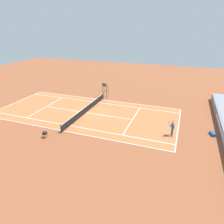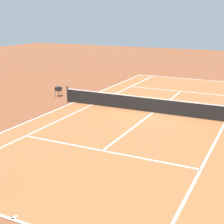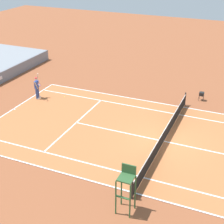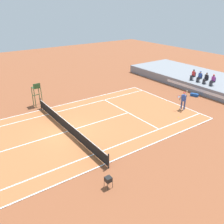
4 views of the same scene
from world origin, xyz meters
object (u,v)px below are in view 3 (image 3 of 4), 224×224
(tennis_player, at_px, (37,87))
(umpire_chair, at_px, (126,184))
(ball_hopper, at_px, (202,94))
(tennis_ball, at_px, (65,97))

(tennis_player, bearing_deg, umpire_chair, -129.31)
(ball_hopper, bearing_deg, tennis_ball, 110.00)
(umpire_chair, distance_m, ball_hopper, 14.24)
(tennis_ball, xyz_separation_m, ball_hopper, (3.81, -10.47, 0.54))
(tennis_player, distance_m, tennis_ball, 2.36)
(tennis_ball, bearing_deg, tennis_player, 120.69)
(tennis_player, distance_m, ball_hopper, 13.28)
(umpire_chair, height_order, ball_hopper, umpire_chair)
(tennis_player, xyz_separation_m, tennis_ball, (1.10, -1.85, -0.96))
(tennis_player, height_order, umpire_chair, umpire_chair)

